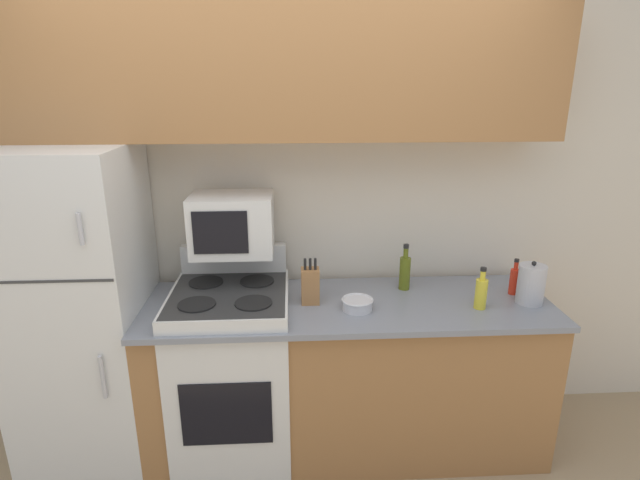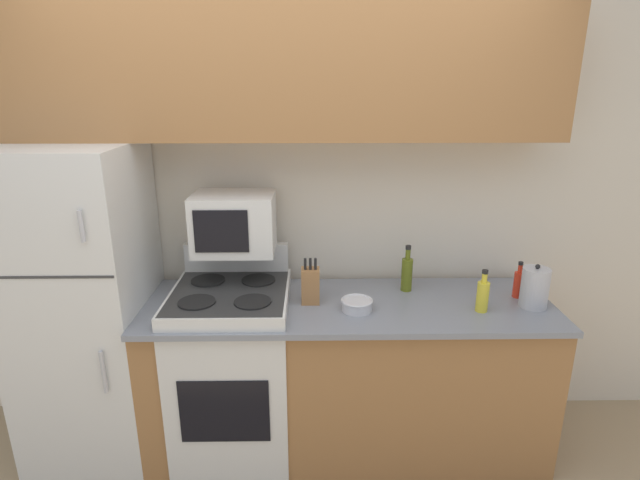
% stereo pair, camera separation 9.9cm
% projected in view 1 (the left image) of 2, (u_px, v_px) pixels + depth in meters
% --- Properties ---
extents(wall_back, '(8.00, 0.05, 2.55)m').
position_uv_depth(wall_back, '(287.00, 211.00, 2.85)').
color(wall_back, beige).
rests_on(wall_back, ground_plane).
extents(lower_cabinets, '(2.12, 0.67, 0.88)m').
position_uv_depth(lower_cabinets, '(347.00, 374.00, 2.75)').
color(lower_cabinets, '#9E6B3D').
rests_on(lower_cabinets, ground_plane).
extents(refrigerator, '(0.63, 0.69, 1.70)m').
position_uv_depth(refrigerator, '(82.00, 312.00, 2.57)').
color(refrigerator, silver).
rests_on(refrigerator, ground_plane).
extents(upper_cabinets, '(2.75, 0.33, 0.67)m').
position_uv_depth(upper_cabinets, '(284.00, 70.00, 2.44)').
color(upper_cabinets, '#9E6B3D').
rests_on(upper_cabinets, refrigerator).
extents(stove, '(0.61, 0.66, 1.11)m').
position_uv_depth(stove, '(233.00, 371.00, 2.70)').
color(stove, silver).
rests_on(stove, ground_plane).
extents(microwave, '(0.42, 0.31, 0.31)m').
position_uv_depth(microwave, '(232.00, 224.00, 2.60)').
color(microwave, silver).
rests_on(microwave, stove).
extents(knife_block, '(0.09, 0.08, 0.25)m').
position_uv_depth(knife_block, '(310.00, 285.00, 2.57)').
color(knife_block, '#9E6B3D').
rests_on(knife_block, lower_cabinets).
extents(bowl, '(0.16, 0.16, 0.06)m').
position_uv_depth(bowl, '(357.00, 304.00, 2.51)').
color(bowl, silver).
rests_on(bowl, lower_cabinets).
extents(bottle_hot_sauce, '(0.05, 0.05, 0.20)m').
position_uv_depth(bottle_hot_sauce, '(514.00, 280.00, 2.69)').
color(bottle_hot_sauce, red).
rests_on(bottle_hot_sauce, lower_cabinets).
extents(bottle_olive_oil, '(0.06, 0.06, 0.26)m').
position_uv_depth(bottle_olive_oil, '(405.00, 272.00, 2.74)').
color(bottle_olive_oil, '#5B6619').
rests_on(bottle_olive_oil, lower_cabinets).
extents(bottle_cooking_spray, '(0.06, 0.06, 0.22)m').
position_uv_depth(bottle_cooking_spray, '(481.00, 292.00, 2.51)').
color(bottle_cooking_spray, gold).
rests_on(bottle_cooking_spray, lower_cabinets).
extents(kettle, '(0.14, 0.14, 0.23)m').
position_uv_depth(kettle, '(531.00, 284.00, 2.57)').
color(kettle, '#B7B7BC').
rests_on(kettle, lower_cabinets).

